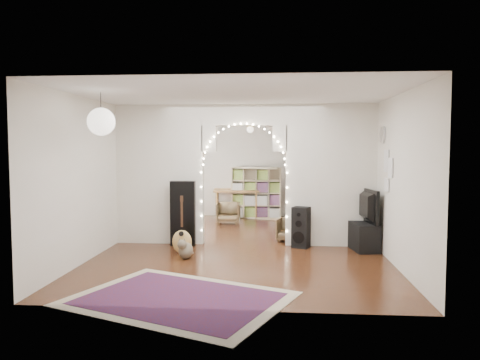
# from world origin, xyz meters

# --- Properties ---
(floor) EXTENTS (7.50, 7.50, 0.00)m
(floor) POSITION_xyz_m (0.00, 0.00, 0.00)
(floor) COLOR black
(floor) RESTS_ON ground
(ceiling) EXTENTS (5.00, 7.50, 0.02)m
(ceiling) POSITION_xyz_m (0.00, 0.00, 2.70)
(ceiling) COLOR white
(ceiling) RESTS_ON wall_back
(wall_back) EXTENTS (5.00, 0.02, 2.70)m
(wall_back) POSITION_xyz_m (0.00, 3.75, 1.35)
(wall_back) COLOR silver
(wall_back) RESTS_ON floor
(wall_front) EXTENTS (5.00, 0.02, 2.70)m
(wall_front) POSITION_xyz_m (0.00, -3.75, 1.35)
(wall_front) COLOR silver
(wall_front) RESTS_ON floor
(wall_left) EXTENTS (0.02, 7.50, 2.70)m
(wall_left) POSITION_xyz_m (-2.50, 0.00, 1.35)
(wall_left) COLOR silver
(wall_left) RESTS_ON floor
(wall_right) EXTENTS (0.02, 7.50, 2.70)m
(wall_right) POSITION_xyz_m (2.50, 0.00, 1.35)
(wall_right) COLOR silver
(wall_right) RESTS_ON floor
(divider_wall) EXTENTS (5.00, 0.20, 2.70)m
(divider_wall) POSITION_xyz_m (0.00, 0.00, 1.42)
(divider_wall) COLOR silver
(divider_wall) RESTS_ON floor
(fairy_lights) EXTENTS (1.64, 0.04, 1.60)m
(fairy_lights) POSITION_xyz_m (0.00, -0.13, 1.55)
(fairy_lights) COLOR #FFEABF
(fairy_lights) RESTS_ON divider_wall
(window) EXTENTS (0.04, 1.20, 1.40)m
(window) POSITION_xyz_m (-2.47, 1.80, 1.50)
(window) COLOR white
(window) RESTS_ON wall_left
(wall_clock) EXTENTS (0.03, 0.31, 0.31)m
(wall_clock) POSITION_xyz_m (2.48, -0.60, 2.10)
(wall_clock) COLOR white
(wall_clock) RESTS_ON wall_right
(picture_frames) EXTENTS (0.02, 0.50, 0.70)m
(picture_frames) POSITION_xyz_m (2.48, -1.00, 1.50)
(picture_frames) COLOR white
(picture_frames) RESTS_ON wall_right
(paper_lantern) EXTENTS (0.40, 0.40, 0.40)m
(paper_lantern) POSITION_xyz_m (-1.90, -2.40, 2.25)
(paper_lantern) COLOR white
(paper_lantern) RESTS_ON ceiling
(ceiling_fan) EXTENTS (1.10, 1.10, 0.30)m
(ceiling_fan) POSITION_xyz_m (0.00, 2.00, 2.40)
(ceiling_fan) COLOR gold
(ceiling_fan) RESTS_ON ceiling
(area_rug) EXTENTS (3.10, 2.75, 0.02)m
(area_rug) POSITION_xyz_m (-0.57, -3.40, 0.01)
(area_rug) COLOR maroon
(area_rug) RESTS_ON floor
(guitar_case) EXTENTS (0.48, 0.18, 1.24)m
(guitar_case) POSITION_xyz_m (-1.16, -0.25, 0.62)
(guitar_case) COLOR black
(guitar_case) RESTS_ON floor
(acoustic_guitar) EXTENTS (0.37, 0.20, 0.87)m
(acoustic_guitar) POSITION_xyz_m (-1.04, -0.92, 0.38)
(acoustic_guitar) COLOR tan
(acoustic_guitar) RESTS_ON floor
(tabby_cat) EXTENTS (0.31, 0.58, 0.38)m
(tabby_cat) POSITION_xyz_m (-0.91, -1.30, 0.15)
(tabby_cat) COLOR brown
(tabby_cat) RESTS_ON floor
(floor_speaker) EXTENTS (0.37, 0.35, 0.77)m
(floor_speaker) POSITION_xyz_m (1.08, -0.25, 0.38)
(floor_speaker) COLOR black
(floor_speaker) RESTS_ON floor
(media_console) EXTENTS (0.54, 1.05, 0.50)m
(media_console) POSITION_xyz_m (2.20, -0.25, 0.25)
(media_console) COLOR black
(media_console) RESTS_ON floor
(tv) EXTENTS (0.29, 1.08, 0.62)m
(tv) POSITION_xyz_m (2.20, -0.25, 0.81)
(tv) COLOR black
(tv) RESTS_ON media_console
(bookcase) EXTENTS (1.35, 0.77, 1.36)m
(bookcase) POSITION_xyz_m (0.08, 3.35, 0.68)
(bookcase) COLOR beige
(bookcase) RESTS_ON floor
(dining_table) EXTENTS (1.26, 0.90, 0.76)m
(dining_table) POSITION_xyz_m (-0.46, 3.47, 0.68)
(dining_table) COLOR olive
(dining_table) RESTS_ON floor
(flower_vase) EXTENTS (0.20, 0.20, 0.19)m
(flower_vase) POSITION_xyz_m (-0.46, 3.47, 0.85)
(flower_vase) COLOR white
(flower_vase) RESTS_ON dining_table
(dining_chair_left) EXTENTS (0.58, 0.59, 0.53)m
(dining_chair_left) POSITION_xyz_m (-0.57, 2.38, 0.26)
(dining_chair_left) COLOR brown
(dining_chair_left) RESTS_ON floor
(dining_chair_right) EXTENTS (0.59, 0.60, 0.46)m
(dining_chair_right) POSITION_xyz_m (0.89, 0.35, 0.23)
(dining_chair_right) COLOR brown
(dining_chair_right) RESTS_ON floor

